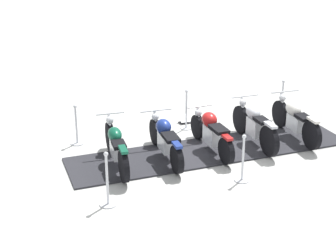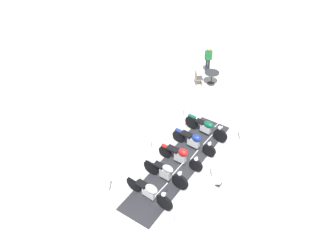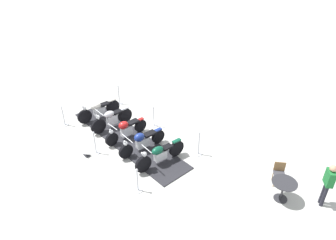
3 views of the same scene
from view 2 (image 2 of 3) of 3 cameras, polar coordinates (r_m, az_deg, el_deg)
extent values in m
plane|color=silver|center=(14.72, 2.08, -7.54)|extent=(80.00, 80.00, 0.00)
cube|color=#28282D|center=(14.70, 2.08, -7.48)|extent=(2.82, 6.97, 0.04)
cylinder|color=black|center=(12.87, -0.58, -14.03)|extent=(0.71, 0.21, 0.70)
cylinder|color=black|center=(13.50, -5.85, -10.88)|extent=(0.71, 0.21, 0.70)
cube|color=silver|center=(13.15, -3.30, -12.35)|extent=(0.57, 0.27, 0.37)
ellipsoid|color=silver|center=(12.84, -2.87, -11.74)|extent=(0.58, 0.39, 0.32)
cube|color=black|center=(13.08, -4.54, -10.88)|extent=(0.47, 0.35, 0.08)
cube|color=silver|center=(13.22, -5.96, -9.81)|extent=(0.40, 0.19, 0.06)
cylinder|color=silver|center=(12.66, -0.87, -13.05)|extent=(0.29, 0.11, 0.60)
cylinder|color=silver|center=(12.41, -1.17, -11.87)|extent=(0.14, 0.77, 0.04)
sphere|color=silver|center=(12.53, -0.78, -12.65)|extent=(0.18, 0.18, 0.18)
cylinder|color=black|center=(13.50, 2.10, -10.58)|extent=(0.73, 0.25, 0.72)
cylinder|color=black|center=(14.05, -2.87, -8.05)|extent=(0.73, 0.25, 0.72)
cube|color=silver|center=(13.72, -0.45, -9.14)|extent=(0.51, 0.30, 0.44)
ellipsoid|color=#B7BAC1|center=(13.42, -0.03, -8.37)|extent=(0.55, 0.38, 0.29)
cube|color=black|center=(13.63, -1.56, -7.73)|extent=(0.48, 0.34, 0.08)
cube|color=#B7BAC1|center=(13.77, -2.92, -6.94)|extent=(0.42, 0.22, 0.06)
cylinder|color=silver|center=(13.30, 1.88, -9.60)|extent=(0.28, 0.12, 0.62)
cylinder|color=silver|center=(13.05, 1.65, -8.41)|extent=(0.16, 0.74, 0.04)
sphere|color=silver|center=(13.16, 2.01, -9.18)|extent=(0.18, 0.18, 0.18)
cylinder|color=black|center=(14.22, 4.82, -7.78)|extent=(0.62, 0.24, 0.61)
cylinder|color=black|center=(14.75, -0.49, -5.45)|extent=(0.62, 0.24, 0.61)
cube|color=silver|center=(14.42, 2.11, -6.40)|extent=(0.55, 0.32, 0.42)
ellipsoid|color=#AD1919|center=(14.12, 2.60, -5.59)|extent=(0.52, 0.43, 0.34)
cube|color=black|center=(14.34, 0.86, -4.98)|extent=(0.60, 0.41, 0.08)
cube|color=#AD1919|center=(14.52, -0.50, -4.51)|extent=(0.36, 0.21, 0.06)
cylinder|color=silver|center=(14.05, 4.67, -6.97)|extent=(0.24, 0.12, 0.52)
cylinder|color=silver|center=(13.84, 4.53, -5.97)|extent=(0.17, 0.63, 0.04)
sphere|color=silver|center=(13.95, 4.85, -6.71)|extent=(0.18, 0.18, 0.18)
cylinder|color=black|center=(14.90, 7.08, -5.22)|extent=(0.63, 0.22, 0.62)
cylinder|color=black|center=(15.50, 1.84, -2.77)|extent=(0.63, 0.22, 0.62)
cube|color=silver|center=(15.15, 4.41, -3.83)|extent=(0.59, 0.31, 0.39)
ellipsoid|color=navy|center=(14.87, 4.93, -3.08)|extent=(0.51, 0.41, 0.34)
cube|color=black|center=(15.10, 3.23, -2.45)|extent=(0.58, 0.39, 0.08)
cube|color=navy|center=(15.28, 1.86, -1.82)|extent=(0.36, 0.20, 0.06)
cylinder|color=silver|center=(14.74, 6.96, -4.39)|extent=(0.24, 0.10, 0.54)
cylinder|color=silver|center=(14.54, 6.86, -3.37)|extent=(0.15, 0.77, 0.04)
sphere|color=silver|center=(14.64, 7.14, -4.10)|extent=(0.18, 0.18, 0.18)
cylinder|color=black|center=(15.65, 8.97, -2.67)|extent=(0.70, 0.20, 0.69)
cylinder|color=black|center=(16.25, 4.07, -0.39)|extent=(0.70, 0.20, 0.69)
cube|color=silver|center=(15.92, 6.48, -1.45)|extent=(0.54, 0.27, 0.36)
ellipsoid|color=#0F5138|center=(15.67, 6.96, -0.77)|extent=(0.56, 0.36, 0.30)
cube|color=black|center=(15.88, 5.55, -0.25)|extent=(0.45, 0.32, 0.08)
cube|color=#0F5138|center=(16.01, 4.13, 0.65)|extent=(0.39, 0.19, 0.06)
cylinder|color=silver|center=(15.49, 8.79, -1.73)|extent=(0.34, 0.11, 0.58)
cylinder|color=silver|center=(15.29, 8.63, -0.59)|extent=(0.11, 0.64, 0.04)
sphere|color=silver|center=(15.39, 8.88, -1.31)|extent=(0.18, 0.18, 0.18)
cylinder|color=silver|center=(12.67, 1.15, -18.32)|extent=(0.34, 0.34, 0.03)
cylinder|color=silver|center=(12.27, 1.17, -17.11)|extent=(0.05, 0.05, 0.93)
sphere|color=silver|center=(11.86, 1.21, -15.77)|extent=(0.09, 0.09, 0.09)
cylinder|color=silver|center=(16.17, 12.25, -3.34)|extent=(0.34, 0.34, 0.03)
cylinder|color=silver|center=(15.87, 12.48, -2.10)|extent=(0.05, 0.05, 0.91)
sphere|color=silver|center=(15.56, 12.72, -0.74)|extent=(0.09, 0.09, 0.09)
cylinder|color=silver|center=(15.32, -2.92, -5.16)|extent=(0.33, 0.33, 0.03)
cylinder|color=silver|center=(14.99, -2.98, -3.83)|extent=(0.05, 0.05, 0.94)
sphere|color=silver|center=(14.65, -3.04, -2.38)|extent=(0.09, 0.09, 0.09)
cylinder|color=silver|center=(17.13, 2.73, 0.48)|extent=(0.34, 0.34, 0.03)
cylinder|color=silver|center=(16.81, 2.79, 1.86)|extent=(0.05, 0.05, 1.02)
sphere|color=silver|center=(16.49, 2.84, 3.37)|extent=(0.09, 0.09, 0.09)
cylinder|color=silver|center=(13.88, -10.05, -12.05)|extent=(0.32, 0.32, 0.03)
cylinder|color=silver|center=(13.50, -10.29, -10.70)|extent=(0.05, 0.05, 0.98)
sphere|color=silver|center=(13.11, -10.55, -9.21)|extent=(0.09, 0.09, 0.09)
cylinder|color=silver|center=(14.24, 7.51, -9.96)|extent=(0.31, 0.31, 0.03)
cylinder|color=silver|center=(13.87, 7.68, -8.61)|extent=(0.05, 0.05, 0.97)
sphere|color=silver|center=(13.49, 7.87, -7.11)|extent=(0.09, 0.09, 0.09)
cube|color=#333338|center=(14.08, 8.69, -10.87)|extent=(0.26, 0.34, 0.02)
cube|color=white|center=(13.98, 8.74, -10.53)|extent=(0.29, 0.32, 0.16)
cylinder|color=#2D2D33|center=(19.88, 7.39, 6.22)|extent=(0.47, 0.47, 0.02)
cylinder|color=#2D2D33|center=(19.68, 7.48, 7.14)|extent=(0.07, 0.07, 0.72)
cylinder|color=#2D2D33|center=(19.48, 7.57, 8.08)|extent=(0.85, 0.85, 0.03)
cylinder|color=olive|center=(19.78, 5.68, 6.92)|extent=(0.03, 0.03, 0.44)
cylinder|color=olive|center=(19.50, 5.87, 6.39)|extent=(0.03, 0.03, 0.44)
cylinder|color=olive|center=(19.72, 4.71, 6.87)|extent=(0.03, 0.03, 0.44)
cylinder|color=olive|center=(19.44, 4.89, 6.33)|extent=(0.03, 0.03, 0.44)
cube|color=#3F3F47|center=(19.48, 5.33, 7.23)|extent=(0.56, 0.56, 0.04)
cube|color=olive|center=(19.34, 4.82, 7.73)|extent=(0.33, 0.28, 0.38)
cylinder|color=#23232D|center=(20.76, 7.01, 9.22)|extent=(0.12, 0.12, 0.91)
cylinder|color=#23232D|center=(20.73, 6.62, 9.20)|extent=(0.12, 0.12, 0.91)
cube|color=#1E7233|center=(20.39, 6.97, 11.00)|extent=(0.42, 0.45, 0.56)
sphere|color=tan|center=(20.21, 7.06, 11.98)|extent=(0.22, 0.22, 0.22)
camera|label=1|loc=(21.08, -15.54, 22.36)|focal=54.73mm
camera|label=3|loc=(18.49, 39.54, 22.85)|focal=32.76mm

